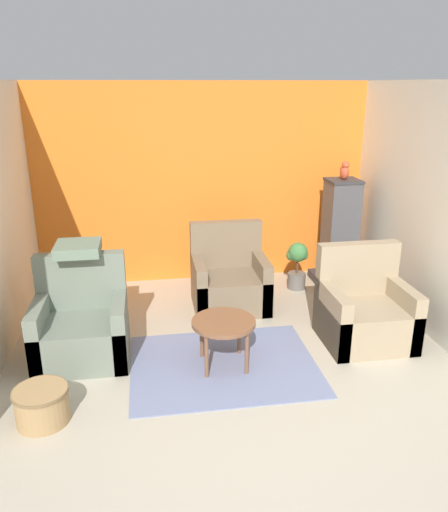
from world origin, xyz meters
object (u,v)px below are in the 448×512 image
Objects in this scene: coffee_table at (224,326)px; armchair_middle at (229,282)px; armchair_left at (82,328)px; wicker_basket at (42,404)px; parrot at (344,171)px; birdcage at (339,237)px; armchair_right at (364,313)px; potted_plant at (297,263)px.

coffee_table is 0.61× the size of armchair_middle.
armchair_left is 2.27× the size of wicker_basket.
parrot is (1.78, 1.79, 1.06)m from coffee_table.
armchair_middle is 0.70× the size of birdcage.
armchair_middle is (0.27, 1.31, -0.11)m from coffee_table.
armchair_right is (1.47, 0.27, -0.11)m from coffee_table.
parrot reaches higher than armchair_left.
wicker_basket is at bearing -102.54° from armchair_left.
armchair_left is 1.58× the size of potted_plant.
coffee_table is 2.50× the size of parrot.
armchair_left is 1.00× the size of armchair_right.
armchair_left is at bearing 177.80° from armchair_right.
armchair_left is at bearing 163.77° from coffee_table.
armchair_middle is at bearing 46.64° from wicker_basket.
coffee_table reaches higher than wicker_basket.
armchair_middle is 4.12× the size of parrot.
birdcage reaches higher than coffee_table.
parrot is (0.00, 0.00, 0.84)m from birdcage.
parrot is at bearing 17.94° from armchair_middle.
birdcage is at bearing 9.73° from potted_plant.
parrot is 0.55× the size of wicker_basket.
armchair_right is 1.00× the size of armchair_middle.
armchair_middle is 1.97m from parrot.
armchair_middle reaches higher than potted_plant.
potted_plant is 1.43× the size of wicker_basket.
coffee_table is 0.61× the size of armchair_left.
potted_plant is at bearing 54.52° from coffee_table.
parrot is at bearing 78.59° from armchair_right.
armchair_left reaches higher than wicker_basket.
parrot reaches higher than birdcage.
armchair_right is at bearing -101.42° from birdcage.
potted_plant is (-0.57, -0.10, -0.28)m from birdcage.
birdcage is at bearing 45.17° from coffee_table.
coffee_table is 1.35m from armchair_left.
potted_plant is (-0.27, 1.42, 0.04)m from armchair_right.
armchair_middle reaches higher than coffee_table.
parrot is (1.50, 0.49, 1.17)m from armchair_middle.
armchair_middle is 1.61m from birdcage.
birdcage is (1.50, 0.49, 0.32)m from armchair_middle.
armchair_left is 0.99m from wicker_basket.
armchair_right is at bearing -40.86° from armchair_middle.
parrot is 4.25m from wicker_basket.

